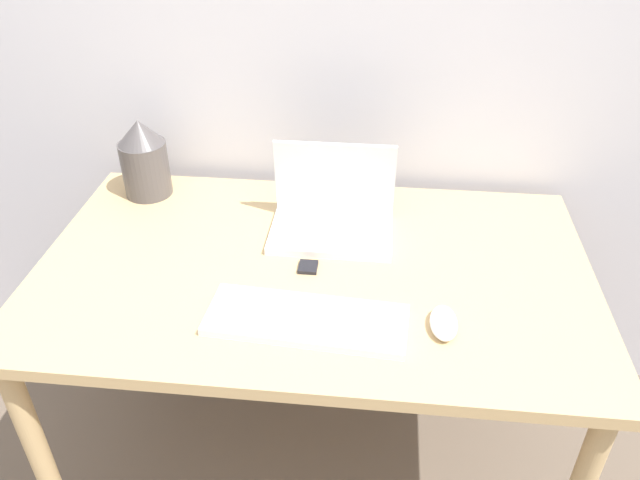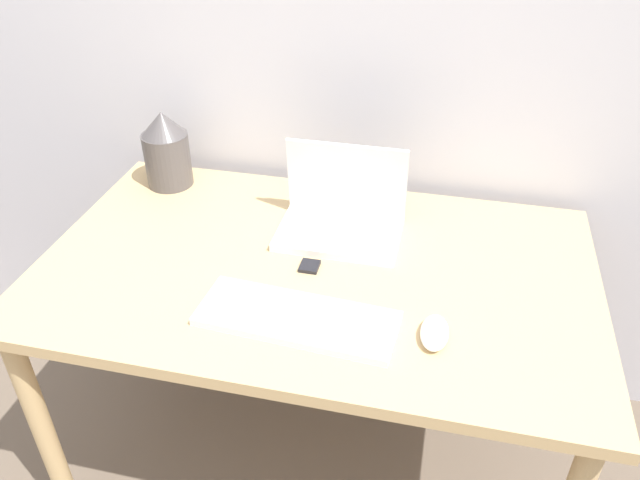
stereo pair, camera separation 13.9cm
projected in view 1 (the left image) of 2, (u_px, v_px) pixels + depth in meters
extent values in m
cube|color=tan|center=(313.00, 270.00, 1.49)|extent=(1.31, 0.80, 0.03)
cylinder|color=tan|center=(43.00, 463.00, 1.46)|extent=(0.05, 0.05, 0.68)
cylinder|color=tan|center=(142.00, 283.00, 2.03)|extent=(0.05, 0.05, 0.68)
cylinder|color=tan|center=(520.00, 308.00, 1.92)|extent=(0.05, 0.05, 0.68)
cube|color=white|center=(331.00, 233.00, 1.58)|extent=(0.31, 0.20, 0.02)
cube|color=silver|center=(331.00, 231.00, 1.56)|extent=(0.25, 0.11, 0.00)
cube|color=white|center=(335.00, 178.00, 1.59)|extent=(0.31, 0.03, 0.20)
cube|color=#0F1938|center=(335.00, 176.00, 1.59)|extent=(0.27, 0.02, 0.17)
cube|color=white|center=(306.00, 320.00, 1.31)|extent=(0.43, 0.18, 0.02)
cube|color=silver|center=(306.00, 316.00, 1.30)|extent=(0.40, 0.15, 0.00)
ellipsoid|color=white|center=(444.00, 323.00, 1.29)|extent=(0.06, 0.11, 0.03)
cylinder|color=#514C4C|center=(146.00, 169.00, 1.72)|extent=(0.13, 0.13, 0.15)
cone|color=#514C4C|center=(139.00, 132.00, 1.66)|extent=(0.12, 0.12, 0.07)
cube|color=black|center=(308.00, 267.00, 1.47)|extent=(0.04, 0.05, 0.01)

